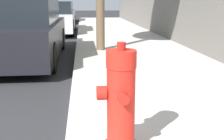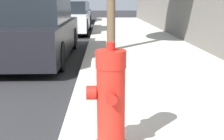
# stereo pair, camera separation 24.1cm
# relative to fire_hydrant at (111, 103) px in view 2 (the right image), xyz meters

# --- Properties ---
(fire_hydrant) EXTENTS (0.39, 0.38, 0.96)m
(fire_hydrant) POSITION_rel_fire_hydrant_xyz_m (0.00, 0.00, 0.00)
(fire_hydrant) COLOR red
(fire_hydrant) RESTS_ON sidewalk_slab
(parked_car_near) EXTENTS (1.78, 4.49, 1.50)m
(parked_car_near) POSITION_rel_fire_hydrant_xyz_m (-1.74, 4.74, 0.14)
(parked_car_near) COLOR black
(parked_car_near) RESTS_ON ground_plane
(parked_car_mid) EXTENTS (1.73, 4.30, 1.39)m
(parked_car_mid) POSITION_rel_fire_hydrant_xyz_m (-1.50, 10.48, 0.11)
(parked_car_mid) COLOR silver
(parked_car_mid) RESTS_ON ground_plane
(parked_car_far) EXTENTS (1.87, 4.25, 1.32)m
(parked_car_far) POSITION_rel_fire_hydrant_xyz_m (-1.78, 16.94, 0.07)
(parked_car_far) COLOR navy
(parked_car_far) RESTS_ON ground_plane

